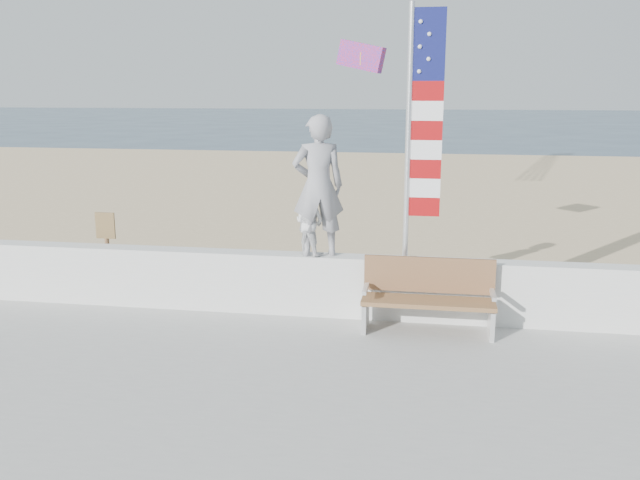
{
  "coord_description": "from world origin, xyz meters",
  "views": [
    {
      "loc": [
        1.74,
        -7.46,
        3.46
      ],
      "look_at": [
        0.2,
        1.8,
        1.35
      ],
      "focal_mm": 38.0,
      "sensor_mm": 36.0,
      "label": 1
    }
  ],
  "objects_px": {
    "child": "(309,223)",
    "flag": "(418,123)",
    "bench": "(428,295)",
    "adult": "(318,186)"
  },
  "relations": [
    {
      "from": "bench",
      "to": "flag",
      "type": "bearing_deg",
      "value": 116.03
    },
    {
      "from": "bench",
      "to": "child",
      "type": "bearing_deg",
      "value": 165.33
    },
    {
      "from": "bench",
      "to": "flag",
      "type": "xyz_separation_m",
      "value": [
        -0.22,
        0.45,
        2.3
      ]
    },
    {
      "from": "adult",
      "to": "child",
      "type": "xyz_separation_m",
      "value": [
        -0.13,
        0.0,
        -0.54
      ]
    },
    {
      "from": "child",
      "to": "flag",
      "type": "distance_m",
      "value": 2.09
    },
    {
      "from": "child",
      "to": "bench",
      "type": "xyz_separation_m",
      "value": [
        1.74,
        -0.45,
        -0.86
      ]
    },
    {
      "from": "flag",
      "to": "child",
      "type": "bearing_deg",
      "value": 179.99
    },
    {
      "from": "child",
      "to": "bench",
      "type": "relative_size",
      "value": 0.52
    },
    {
      "from": "child",
      "to": "bench",
      "type": "height_order",
      "value": "child"
    },
    {
      "from": "child",
      "to": "flag",
      "type": "height_order",
      "value": "flag"
    }
  ]
}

